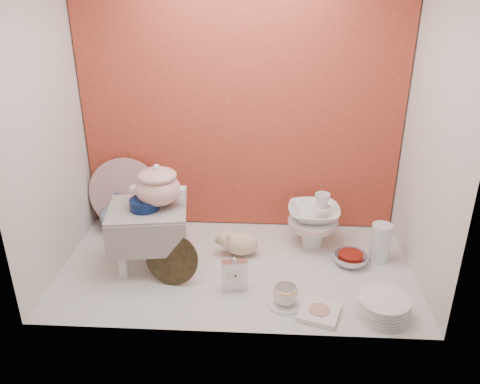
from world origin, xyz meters
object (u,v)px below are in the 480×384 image
object	(u,v)px
plush_pig	(241,243)
gold_rim_teacup	(285,295)
soup_tureen	(158,185)
crystal_bowl	(350,259)
blue_white_vase	(118,212)
mantel_clock	(234,274)
step_stool	(150,236)
porcelain_tower	(313,219)
dinner_plate_stack	(383,307)
floral_platter	(125,194)

from	to	relation	value
plush_pig	gold_rim_teacup	bearing A→B (deg)	-43.14
soup_tureen	crystal_bowl	bearing A→B (deg)	1.53
blue_white_vase	mantel_clock	distance (m)	0.92
step_stool	crystal_bowl	size ratio (longest dim) A/B	2.13
blue_white_vase	porcelain_tower	world-z (taller)	porcelain_tower
blue_white_vase	crystal_bowl	xyz separation A→B (m)	(1.31, -0.31, -0.09)
blue_white_vase	plush_pig	distance (m)	0.78
blue_white_vase	mantel_clock	size ratio (longest dim) A/B	1.31
step_stool	porcelain_tower	xyz separation A→B (m)	(0.85, 0.24, -0.00)
plush_pig	dinner_plate_stack	world-z (taller)	plush_pig
soup_tureen	gold_rim_teacup	world-z (taller)	soup_tureen
soup_tureen	step_stool	bearing A→B (deg)	-152.74
gold_rim_teacup	crystal_bowl	world-z (taller)	gold_rim_teacup
blue_white_vase	plush_pig	size ratio (longest dim) A/B	0.99
floral_platter	crystal_bowl	size ratio (longest dim) A/B	2.39
porcelain_tower	step_stool	bearing A→B (deg)	-164.33
mantel_clock	gold_rim_teacup	distance (m)	0.26
soup_tureen	crystal_bowl	distance (m)	1.07
soup_tureen	porcelain_tower	world-z (taller)	soup_tureen
floral_platter	gold_rim_teacup	xyz separation A→B (m)	(0.92, -0.70, -0.16)
floral_platter	plush_pig	xyz separation A→B (m)	(0.69, -0.28, -0.15)
mantel_clock	dinner_plate_stack	size ratio (longest dim) A/B	0.72
dinner_plate_stack	crystal_bowl	distance (m)	0.42
step_stool	gold_rim_teacup	distance (m)	0.76
blue_white_vase	crystal_bowl	world-z (taller)	blue_white_vase
blue_white_vase	porcelain_tower	size ratio (longest dim) A/B	0.72
blue_white_vase	soup_tureen	bearing A→B (deg)	-45.50
soup_tureen	porcelain_tower	size ratio (longest dim) A/B	0.82
plush_pig	gold_rim_teacup	size ratio (longest dim) A/B	2.06
floral_platter	porcelain_tower	bearing A→B (deg)	-8.06
step_stool	mantel_clock	distance (m)	0.50
soup_tureen	blue_white_vase	distance (m)	0.57
step_stool	gold_rim_teacup	size ratio (longest dim) A/B	3.41
mantel_clock	porcelain_tower	size ratio (longest dim) A/B	0.55
blue_white_vase	porcelain_tower	bearing A→B (deg)	-6.27
step_stool	mantel_clock	bearing A→B (deg)	-32.62
mantel_clock	porcelain_tower	distance (m)	0.60
gold_rim_teacup	porcelain_tower	world-z (taller)	porcelain_tower
mantel_clock	dinner_plate_stack	distance (m)	0.69
plush_pig	porcelain_tower	distance (m)	0.42
plush_pig	crystal_bowl	size ratio (longest dim) A/B	1.29
step_stool	plush_pig	size ratio (longest dim) A/B	1.66
floral_platter	plush_pig	size ratio (longest dim) A/B	1.86
step_stool	porcelain_tower	bearing A→B (deg)	7.24
floral_platter	porcelain_tower	xyz separation A→B (m)	(1.08, -0.15, -0.05)
blue_white_vase	crystal_bowl	size ratio (longest dim) A/B	1.28
porcelain_tower	dinner_plate_stack	bearing A→B (deg)	-65.99
step_stool	crystal_bowl	bearing A→B (deg)	-5.40
mantel_clock	crystal_bowl	size ratio (longest dim) A/B	0.97
crystal_bowl	mantel_clock	bearing A→B (deg)	-156.54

